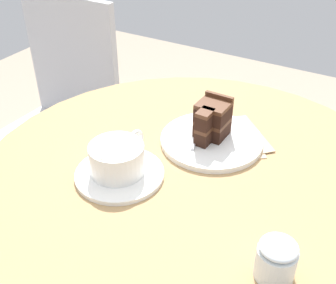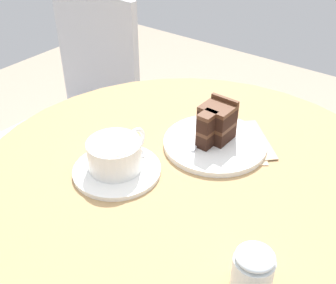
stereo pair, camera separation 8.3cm
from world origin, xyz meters
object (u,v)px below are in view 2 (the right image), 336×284
(cake_plate, at_px, (215,143))
(cafe_chair, at_px, (82,106))
(fork, at_px, (206,129))
(teaspoon, at_px, (129,155))
(saucer, at_px, (117,170))
(cake_slice, at_px, (216,123))
(napkin, at_px, (227,142))
(sugar_pot, at_px, (253,269))
(coffee_cup, at_px, (115,154))

(cake_plate, bearing_deg, cafe_chair, 73.58)
(fork, distance_m, cafe_chair, 0.65)
(teaspoon, xyz_separation_m, cafe_chair, (0.33, 0.52, -0.21))
(saucer, bearing_deg, teaspoon, 10.66)
(cake_slice, height_order, cafe_chair, cafe_chair)
(fork, height_order, napkin, fork)
(cake_slice, relative_size, sugar_pot, 1.29)
(coffee_cup, relative_size, cafe_chair, 0.16)
(cake_plate, bearing_deg, napkin, -30.73)
(saucer, bearing_deg, napkin, -28.82)
(cake_plate, bearing_deg, saucer, 151.45)
(saucer, relative_size, teaspoon, 2.17)
(teaspoon, relative_size, cake_plate, 0.36)
(cake_plate, height_order, cafe_chair, cafe_chair)
(sugar_pot, bearing_deg, fork, 42.44)
(teaspoon, height_order, napkin, teaspoon)
(napkin, bearing_deg, sugar_pot, -144.23)
(saucer, distance_m, napkin, 0.25)
(saucer, distance_m, coffee_cup, 0.04)
(sugar_pot, bearing_deg, saucer, 77.23)
(teaspoon, relative_size, fork, 0.55)
(cake_slice, distance_m, cafe_chair, 0.70)
(teaspoon, bearing_deg, cake_plate, 14.70)
(cake_plate, height_order, napkin, cake_plate)
(teaspoon, distance_m, cafe_chair, 0.65)
(teaspoon, relative_size, cafe_chair, 0.09)
(fork, bearing_deg, sugar_pot, -153.49)
(cake_plate, xyz_separation_m, cake_slice, (0.01, 0.01, 0.04))
(cake_slice, height_order, fork, cake_slice)
(saucer, distance_m, teaspoon, 0.05)
(coffee_cup, distance_m, teaspoon, 0.05)
(saucer, relative_size, sugar_pot, 2.51)
(cafe_chair, bearing_deg, napkin, -12.51)
(cafe_chair, height_order, sugar_pot, cafe_chair)
(teaspoon, distance_m, napkin, 0.21)
(cake_plate, distance_m, fork, 0.05)
(saucer, xyz_separation_m, napkin, (0.22, -0.12, -0.00))
(coffee_cup, height_order, sugar_pot, same)
(cake_slice, bearing_deg, saucer, 153.68)
(teaspoon, distance_m, cake_plate, 0.18)
(napkin, relative_size, cafe_chair, 0.27)
(sugar_pot, bearing_deg, cake_plate, 40.36)
(teaspoon, height_order, fork, fork)
(teaspoon, xyz_separation_m, cake_plate, (0.14, -0.11, -0.00))
(coffee_cup, xyz_separation_m, teaspoon, (0.04, 0.00, -0.03))
(cafe_chair, relative_size, sugar_pot, 13.13)
(teaspoon, height_order, sugar_pot, sugar_pot)
(sugar_pot, bearing_deg, cafe_chair, 62.27)
(cake_slice, height_order, napkin, cake_slice)
(saucer, bearing_deg, cake_plate, -28.55)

